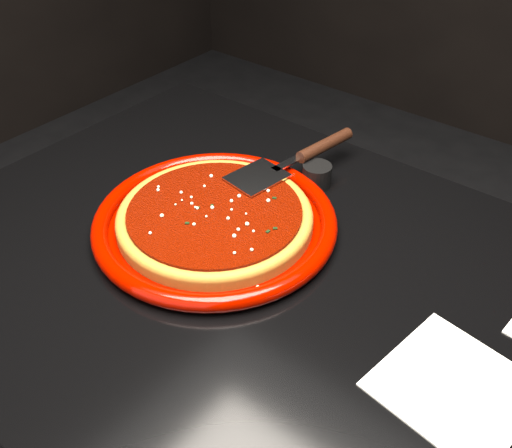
{
  "coord_description": "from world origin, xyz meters",
  "views": [
    {
      "loc": [
        0.33,
        -0.49,
        1.33
      ],
      "look_at": [
        -0.11,
        0.06,
        0.77
      ],
      "focal_mm": 40.0,
      "sensor_mm": 36.0,
      "label": 1
    }
  ],
  "objects_px": {
    "pizza_server": "(294,159)",
    "ramekin": "(317,175)",
    "plate": "(215,221)",
    "table": "(281,429)"
  },
  "relations": [
    {
      "from": "ramekin",
      "to": "plate",
      "type": "bearing_deg",
      "value": -105.5
    },
    {
      "from": "plate",
      "to": "pizza_server",
      "type": "distance_m",
      "value": 0.19
    },
    {
      "from": "table",
      "to": "plate",
      "type": "distance_m",
      "value": 0.43
    },
    {
      "from": "table",
      "to": "plate",
      "type": "height_order",
      "value": "plate"
    },
    {
      "from": "ramekin",
      "to": "table",
      "type": "bearing_deg",
      "value": -65.01
    },
    {
      "from": "pizza_server",
      "to": "ramekin",
      "type": "xyz_separation_m",
      "value": [
        0.04,
        0.02,
        -0.03
      ]
    },
    {
      "from": "table",
      "to": "pizza_server",
      "type": "bearing_deg",
      "value": 124.08
    },
    {
      "from": "table",
      "to": "pizza_server",
      "type": "distance_m",
      "value": 0.5
    },
    {
      "from": "plate",
      "to": "pizza_server",
      "type": "xyz_separation_m",
      "value": [
        0.02,
        0.19,
        0.03
      ]
    },
    {
      "from": "pizza_server",
      "to": "ramekin",
      "type": "height_order",
      "value": "pizza_server"
    }
  ]
}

